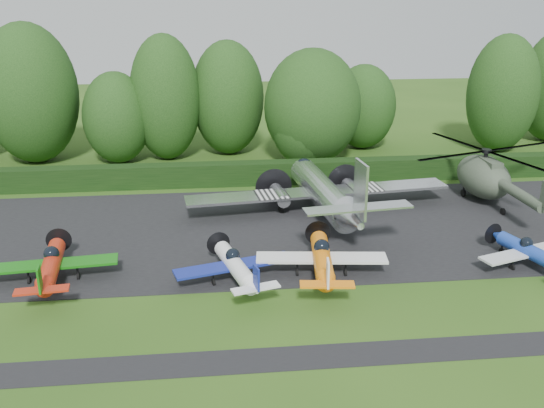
{
  "coord_description": "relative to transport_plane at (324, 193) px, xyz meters",
  "views": [
    {
      "loc": [
        -5.83,
        -30.59,
        17.11
      ],
      "look_at": [
        -1.77,
        8.83,
        2.5
      ],
      "focal_mm": 40.0,
      "sensor_mm": 36.0,
      "label": 1
    }
  ],
  "objects": [
    {
      "name": "ground",
      "position": [
        -2.59,
        -12.54,
        -1.88
      ],
      "size": [
        160.0,
        160.0,
        0.0
      ],
      "primitive_type": "plane",
      "color": "#254914",
      "rests_on": "ground"
    },
    {
      "name": "apron",
      "position": [
        -2.59,
        -2.54,
        -1.87
      ],
      "size": [
        70.0,
        18.0,
        0.01
      ],
      "primitive_type": "cube",
      "color": "black",
      "rests_on": "ground"
    },
    {
      "name": "taxiway_verge",
      "position": [
        -2.59,
        -18.54,
        -1.88
      ],
      "size": [
        70.0,
        2.0,
        0.0
      ],
      "primitive_type": "cube",
      "color": "black",
      "rests_on": "ground"
    },
    {
      "name": "hedgerow",
      "position": [
        -2.59,
        8.46,
        -1.88
      ],
      "size": [
        90.0,
        1.6,
        2.0
      ],
      "primitive_type": "cube",
      "color": "black",
      "rests_on": "ground"
    },
    {
      "name": "transport_plane",
      "position": [
        0.0,
        0.0,
        0.0
      ],
      "size": [
        21.01,
        16.11,
        6.73
      ],
      "rotation": [
        0.0,
        0.0,
        -0.12
      ],
      "color": "silver",
      "rests_on": "ground"
    },
    {
      "name": "light_plane_red",
      "position": [
        -18.18,
        -9.4,
        -0.65
      ],
      "size": [
        7.67,
        8.07,
        2.95
      ],
      "rotation": [
        0.0,
        0.0,
        -0.1
      ],
      "color": "red",
      "rests_on": "ground"
    },
    {
      "name": "light_plane_white",
      "position": [
        -7.21,
        -10.5,
        -0.72
      ],
      "size": [
        7.23,
        7.6,
        2.78
      ],
      "rotation": [
        0.0,
        0.0,
        -0.27
      ],
      "color": "white",
      "rests_on": "ground"
    },
    {
      "name": "light_plane_orange",
      "position": [
        -1.97,
        -10.31,
        -0.59
      ],
      "size": [
        8.04,
        8.45,
        3.09
      ],
      "rotation": [
        0.0,
        0.0,
        0.11
      ],
      "color": "orange",
      "rests_on": "ground"
    },
    {
      "name": "light_plane_blue",
      "position": [
        11.44,
        -10.35,
        -0.79
      ],
      "size": [
        6.77,
        7.12,
        2.6
      ],
      "rotation": [
        0.0,
        0.0,
        -0.32
      ],
      "color": "#1C3FA8",
      "rests_on": "ground"
    },
    {
      "name": "helicopter",
      "position": [
        13.75,
        2.22,
        0.44
      ],
      "size": [
        13.42,
        15.72,
        4.32
      ],
      "rotation": [
        0.0,
        0.0,
        -0.06
      ],
      "color": "#3A4535",
      "rests_on": "ground"
    },
    {
      "name": "tree_0",
      "position": [
        -25.8,
        17.89,
        4.95
      ],
      "size": [
        9.17,
        9.17,
        13.66
      ],
      "color": "black",
      "rests_on": "ground"
    },
    {
      "name": "tree_2",
      "position": [
        -6.57,
        19.09,
        3.96
      ],
      "size": [
        7.43,
        7.43,
        11.7
      ],
      "color": "black",
      "rests_on": "ground"
    },
    {
      "name": "tree_3",
      "position": [
        7.92,
        19.9,
        2.61
      ],
      "size": [
        6.9,
        6.9,
        9.0
      ],
      "color": "black",
      "rests_on": "ground"
    },
    {
      "name": "tree_5",
      "position": [
        -17.61,
        16.83,
        2.63
      ],
      "size": [
        6.56,
        6.56,
        9.04
      ],
      "color": "black",
      "rests_on": "ground"
    },
    {
      "name": "tree_7",
      "position": [
        -12.81,
        17.67,
        4.36
      ],
      "size": [
        6.98,
        6.98,
        12.5
      ],
      "color": "black",
      "rests_on": "ground"
    },
    {
      "name": "tree_9",
      "position": [
        1.51,
        14.81,
        3.74
      ],
      "size": [
        9.46,
        9.46,
        11.25
      ],
      "color": "black",
      "rests_on": "ground"
    },
    {
      "name": "tree_10",
      "position": [
        21.93,
        17.1,
        4.22
      ],
      "size": [
        7.31,
        7.31,
        12.23
      ],
      "color": "black",
      "rests_on": "ground"
    },
    {
      "name": "tree_11",
      "position": [
        0.62,
        14.0,
        2.37
      ],
      "size": [
        6.51,
        6.51,
        8.52
      ],
      "color": "black",
      "rests_on": "ground"
    }
  ]
}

